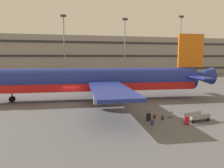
# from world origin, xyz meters

# --- Properties ---
(ground_plane) EXTENTS (600.00, 600.00, 0.00)m
(ground_plane) POSITION_xyz_m (0.00, 0.00, 0.00)
(ground_plane) COLOR #5B5B60
(terminal_structure) EXTENTS (154.98, 20.07, 14.21)m
(terminal_structure) POSITION_xyz_m (0.00, 53.90, 7.10)
(terminal_structure) COLOR gray
(terminal_structure) RESTS_ON ground_plane
(airliner) EXTENTS (38.88, 31.47, 10.46)m
(airliner) POSITION_xyz_m (4.30, 1.12, 3.00)
(airliner) COLOR navy
(airliner) RESTS_ON ground_plane
(light_mast_center_left) EXTENTS (1.80, 0.50, 20.00)m
(light_mast_center_left) POSITION_xyz_m (0.05, 39.72, 11.66)
(light_mast_center_left) COLOR gray
(light_mast_center_left) RESTS_ON ground_plane
(light_mast_center_right) EXTENTS (1.80, 0.50, 19.78)m
(light_mast_center_right) POSITION_xyz_m (20.43, 39.72, 11.55)
(light_mast_center_right) COLOR gray
(light_mast_center_right) RESTS_ON ground_plane
(light_mast_right) EXTENTS (1.80, 0.50, 21.53)m
(light_mast_right) POSITION_xyz_m (41.68, 39.72, 12.45)
(light_mast_right) COLOR gray
(light_mast_right) RESTS_ON ground_plane
(suitcase_orange) EXTENTS (0.47, 0.28, 1.03)m
(suitcase_orange) POSITION_xyz_m (7.45, -11.43, 0.42)
(suitcase_orange) COLOR black
(suitcase_orange) RESTS_ON ground_plane
(suitcase_upright) EXTENTS (0.50, 0.31, 1.01)m
(suitcase_upright) POSITION_xyz_m (10.61, -13.54, 0.44)
(suitcase_upright) COLOR #B21E23
(suitcase_upright) RESTS_ON ground_plane
(suitcase_black) EXTENTS (0.50, 0.41, 0.85)m
(suitcase_black) POSITION_xyz_m (10.37, -10.81, 0.40)
(suitcase_black) COLOR gray
(suitcase_black) RESTS_ON ground_plane
(backpack_teal) EXTENTS (0.39, 0.39, 0.52)m
(backpack_teal) POSITION_xyz_m (9.10, -11.43, 0.23)
(backpack_teal) COLOR #264C26
(backpack_teal) RESTS_ON ground_plane
(backpack_navy) EXTENTS (0.42, 0.38, 0.48)m
(backpack_navy) POSITION_xyz_m (8.43, -10.74, 0.21)
(backpack_navy) COLOR maroon
(backpack_navy) RESTS_ON ground_plane
(backpack_small) EXTENTS (0.42, 0.42, 0.51)m
(backpack_small) POSITION_xyz_m (7.28, -12.74, 0.22)
(backpack_small) COLOR navy
(backpack_small) RESTS_ON ground_plane
(baggage_cart) EXTENTS (3.37, 1.73, 0.82)m
(baggage_cart) POSITION_xyz_m (12.39, -12.63, 0.43)
(baggage_cart) COLOR gray
(baggage_cart) RESTS_ON ground_plane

